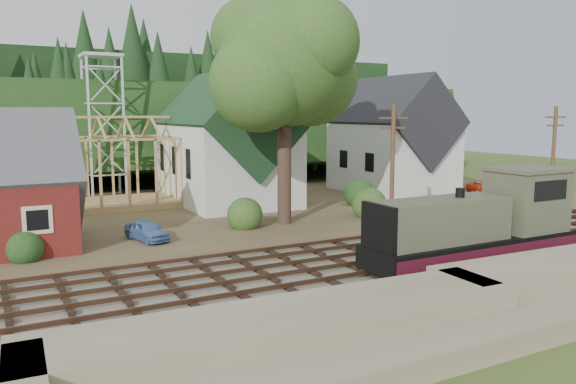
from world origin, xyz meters
name	(u,v)px	position (x,y,z in m)	size (l,w,h in m)	color
ground	(344,268)	(0.00, 0.00, 0.00)	(140.00, 140.00, 0.00)	#384C1E
embankment	(478,326)	(0.00, -8.50, 0.00)	(64.00, 5.00, 1.60)	#7F7259
railroad_bed	(344,267)	(0.00, 0.00, 0.08)	(64.00, 11.00, 0.16)	#726B5B
village_flat	(213,210)	(0.00, 18.00, 0.15)	(64.00, 26.00, 0.30)	brown
hillside	(138,179)	(0.00, 42.00, 0.00)	(70.00, 28.00, 8.00)	#1E3F19
ridge	(111,168)	(0.00, 58.00, 0.00)	(80.00, 20.00, 12.00)	black
church	(228,142)	(2.00, 19.68, 5.18)	(8.40, 15.17, 13.00)	silver
farmhouse	(392,142)	(18.00, 19.00, 4.87)	(8.40, 10.80, 10.60)	silver
timber_frame	(120,168)	(-6.00, 22.00, 3.27)	(8.20, 6.20, 6.99)	tan
lattice_tower	(102,83)	(-6.00, 28.00, 10.03)	(3.20, 3.20, 12.12)	silver
big_tree	(286,70)	(2.17, 10.08, 10.22)	(10.90, 8.40, 14.70)	#38281E
telegraph_pole_near	(392,166)	(7.00, 5.20, 4.25)	(2.20, 0.28, 8.00)	#4C331E
telegraph_pole_far	(553,157)	(22.00, 5.20, 4.25)	(2.20, 0.28, 8.00)	#4C331E
locomotive	(480,226)	(5.86, -3.00, 2.06)	(11.52, 2.88, 4.62)	black
car_blue	(147,230)	(-7.24, 9.26, 0.88)	(1.36, 3.38, 1.15)	#5B87C4
car_red	(486,186)	(25.51, 14.60, 0.84)	(1.78, 3.86, 1.07)	#BA2C0E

